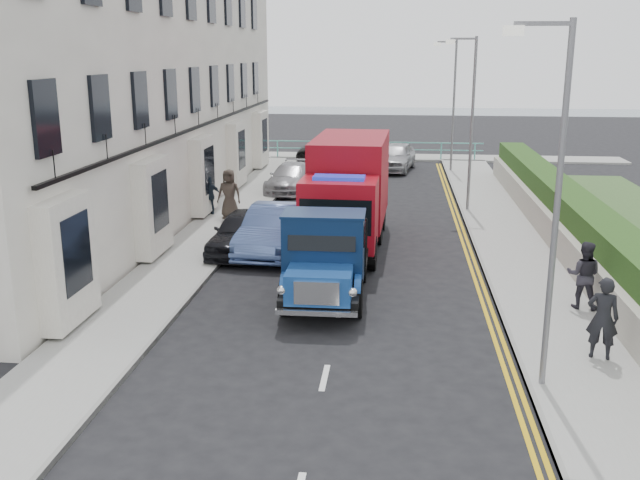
{
  "coord_description": "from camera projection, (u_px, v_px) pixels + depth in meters",
  "views": [
    {
      "loc": [
        1.33,
        -15.22,
        6.44
      ],
      "look_at": [
        -0.7,
        3.62,
        1.4
      ],
      "focal_mm": 40.0,
      "sensor_mm": 36.0,
      "label": 1
    }
  ],
  "objects": [
    {
      "name": "terrace_west",
      "position": [
        125.0,
        32.0,
        28.05
      ],
      "size": [
        6.31,
        30.2,
        14.25
      ],
      "color": "white",
      "rests_on": "ground"
    },
    {
      "name": "promenade",
      "position": [
        375.0,
        157.0,
        44.27
      ],
      "size": [
        30.0,
        2.5,
        0.12
      ],
      "primitive_type": "cube",
      "color": "gray",
      "rests_on": "ground"
    },
    {
      "name": "pedestrian_east_near",
      "position": [
        603.0,
        318.0,
        14.95
      ],
      "size": [
        0.74,
        0.58,
        1.79
      ],
      "primitive_type": "imported",
      "rotation": [
        0.0,
        0.0,
        2.9
      ],
      "color": "black",
      "rests_on": "pavement_east"
    },
    {
      "name": "parked_car_front",
      "position": [
        243.0,
        232.0,
        23.34
      ],
      "size": [
        1.99,
        4.23,
        1.4
      ],
      "primitive_type": "imported",
      "rotation": [
        0.0,
        0.0,
        -0.08
      ],
      "color": "black",
      "rests_on": "ground"
    },
    {
      "name": "pedestrian_west_far",
      "position": [
        229.0,
        194.0,
        27.64
      ],
      "size": [
        0.97,
        0.67,
        1.91
      ],
      "primitive_type": "imported",
      "rotation": [
        0.0,
        0.0,
        -0.06
      ],
      "color": "#393029",
      "rests_on": "pavement_west"
    },
    {
      "name": "sea_plane",
      "position": [
        385.0,
        115.0,
        74.07
      ],
      "size": [
        120.0,
        120.0,
        0.0
      ],
      "primitive_type": "plane",
      "color": "slate",
      "rests_on": "ground"
    },
    {
      "name": "lamp_near",
      "position": [
        552.0,
        189.0,
        13.04
      ],
      "size": [
        1.23,
        0.18,
        7.0
      ],
      "color": "slate",
      "rests_on": "ground"
    },
    {
      "name": "pavement_west",
      "position": [
        212.0,
        234.0,
        25.59
      ],
      "size": [
        2.4,
        38.0,
        0.12
      ],
      "primitive_type": "cube",
      "color": "gray",
      "rests_on": "ground"
    },
    {
      "name": "parked_car_mid",
      "position": [
        274.0,
        229.0,
        23.37
      ],
      "size": [
        2.02,
        4.8,
        1.54
      ],
      "primitive_type": "imported",
      "rotation": [
        0.0,
        0.0,
        -0.08
      ],
      "color": "#4D66A5",
      "rests_on": "ground"
    },
    {
      "name": "lamp_far",
      "position": [
        452.0,
        98.0,
        38.02
      ],
      "size": [
        1.23,
        0.18,
        7.0
      ],
      "color": "slate",
      "rests_on": "ground"
    },
    {
      "name": "pedestrian_west_near",
      "position": [
        210.0,
        196.0,
        28.26
      ],
      "size": [
        0.94,
        0.83,
        1.53
      ],
      "primitive_type": "imported",
      "rotation": [
        0.0,
        0.0,
        3.77
      ],
      "color": "#1A242F",
      "rests_on": "pavement_west"
    },
    {
      "name": "bedford_lorry",
      "position": [
        324.0,
        263.0,
        18.43
      ],
      "size": [
        2.16,
        5.26,
        2.46
      ],
      "rotation": [
        0.0,
        0.0,
        0.01
      ],
      "color": "black",
      "rests_on": "ground"
    },
    {
      "name": "red_lorry",
      "position": [
        348.0,
        190.0,
        23.96
      ],
      "size": [
        2.56,
        6.97,
        3.61
      ],
      "rotation": [
        0.0,
        0.0,
        -0.03
      ],
      "color": "black",
      "rests_on": "ground"
    },
    {
      "name": "lamp_mid",
      "position": [
        469.0,
        114.0,
        28.41
      ],
      "size": [
        1.23,
        0.18,
        7.0
      ],
      "color": "slate",
      "rests_on": "ground"
    },
    {
      "name": "seafront_railing",
      "position": [
        375.0,
        150.0,
        43.36
      ],
      "size": [
        13.0,
        0.08,
        1.11
      ],
      "color": "#59B2A5",
      "rests_on": "ground"
    },
    {
      "name": "garden_east",
      "position": [
        569.0,
        220.0,
        24.09
      ],
      "size": [
        1.45,
        28.0,
        1.75
      ],
      "color": "#B2AD9E",
      "rests_on": "ground"
    },
    {
      "name": "seafront_car_right",
      "position": [
        395.0,
        157.0,
        39.45
      ],
      "size": [
        2.6,
        4.79,
        1.55
      ],
      "primitive_type": "imported",
      "rotation": [
        0.0,
        0.0,
        -0.18
      ],
      "color": "#A4A4A9",
      "rests_on": "ground"
    },
    {
      "name": "ground",
      "position": [
        333.0,
        340.0,
        16.42
      ],
      "size": [
        120.0,
        120.0,
        0.0
      ],
      "primitive_type": "plane",
      "color": "black",
      "rests_on": "ground"
    },
    {
      "name": "parked_car_rear",
      "position": [
        291.0,
        178.0,
        33.62
      ],
      "size": [
        2.22,
        4.61,
        1.3
      ],
      "primitive_type": "imported",
      "rotation": [
        0.0,
        0.0,
        -0.09
      ],
      "color": "#99989C",
      "rests_on": "ground"
    },
    {
      "name": "pedestrian_east_far",
      "position": [
        584.0,
        275.0,
        17.91
      ],
      "size": [
        1.0,
        0.87,
        1.74
      ],
      "primitive_type": "imported",
      "rotation": [
        0.0,
        0.0,
        2.85
      ],
      "color": "#29272F",
      "rests_on": "pavement_east"
    },
    {
      "name": "pavement_east",
      "position": [
        510.0,
        243.0,
        24.5
      ],
      "size": [
        2.6,
        38.0,
        0.12
      ],
      "primitive_type": "cube",
      "color": "gray",
      "rests_on": "ground"
    },
    {
      "name": "seafront_car_left",
      "position": [
        336.0,
        151.0,
        41.33
      ],
      "size": [
        4.3,
        6.37,
        1.62
      ],
      "primitive_type": "imported",
      "rotation": [
        0.0,
        0.0,
        2.84
      ],
      "color": "black",
      "rests_on": "ground"
    }
  ]
}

